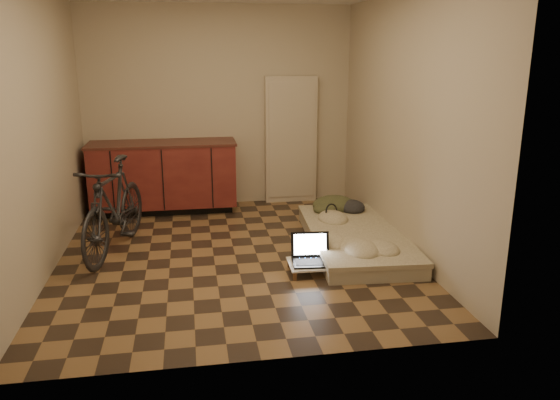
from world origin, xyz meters
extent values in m
cube|color=brown|center=(0.00, 0.00, 0.00)|extent=(3.50, 4.00, 0.00)
cube|color=#B7A78D|center=(0.00, 2.00, 1.30)|extent=(3.50, 0.00, 2.60)
cube|color=#B7A78D|center=(0.00, -2.00, 1.30)|extent=(3.50, 0.00, 2.60)
cube|color=#B7A78D|center=(-1.75, 0.00, 1.30)|extent=(0.00, 4.00, 2.60)
cube|color=#B7A78D|center=(1.75, 0.00, 1.30)|extent=(0.00, 4.00, 2.60)
cube|color=black|center=(-0.75, 1.74, 0.05)|extent=(1.70, 0.48, 0.10)
cube|color=#531817|center=(-0.75, 1.70, 0.49)|extent=(1.80, 0.60, 0.78)
cube|color=#48211A|center=(-0.75, 1.70, 0.90)|extent=(1.84, 0.62, 0.03)
cube|color=#C2B299|center=(0.95, 1.94, 0.85)|extent=(0.70, 0.10, 1.70)
imported|color=black|center=(-1.20, 0.28, 0.54)|extent=(0.88, 1.72, 1.07)
cube|color=#A9A087|center=(1.30, 0.06, 0.06)|extent=(1.08, 2.06, 0.13)
cube|color=#C3B696|center=(1.30, 0.06, 0.15)|extent=(1.10, 2.08, 0.05)
cube|color=brown|center=(0.48, -0.73, 0.04)|extent=(0.03, 0.03, 0.08)
cube|color=brown|center=(0.49, -0.42, 0.04)|extent=(0.03, 0.03, 0.08)
cube|color=brown|center=(1.00, -0.75, 0.04)|extent=(0.03, 0.03, 0.08)
cube|color=brown|center=(1.01, -0.43, 0.04)|extent=(0.03, 0.03, 0.08)
cube|color=white|center=(0.75, -0.58, 0.09)|extent=(0.59, 0.39, 0.02)
cube|color=black|center=(0.67, -0.60, 0.11)|extent=(0.39, 0.29, 0.02)
cube|color=black|center=(0.69, -0.44, 0.23)|extent=(0.37, 0.10, 0.24)
cube|color=white|center=(0.69, -0.44, 0.23)|extent=(0.32, 0.08, 0.19)
ellipsoid|color=white|center=(0.91, -0.57, 0.11)|extent=(0.08, 0.12, 0.04)
camera|label=1|loc=(-0.42, -5.26, 2.05)|focal=35.00mm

